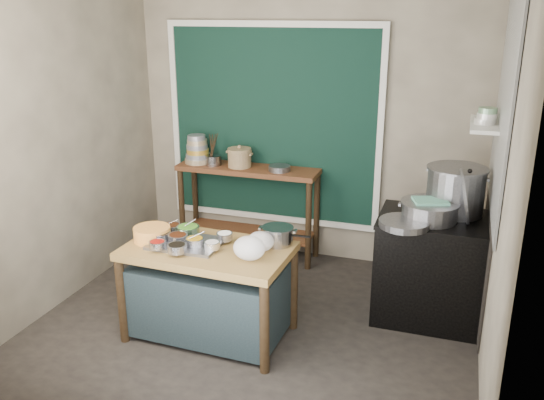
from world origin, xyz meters
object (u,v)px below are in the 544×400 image
(stock_pot, at_px, (455,190))
(condiment_tray, at_px, (186,243))
(prep_table, at_px, (209,292))
(utensil_cup, at_px, (213,160))
(saucepan, at_px, (278,235))
(back_counter, at_px, (249,211))
(yellow_basin, at_px, (152,234))
(ceramic_crock, at_px, (240,159))
(steamer, at_px, (429,211))
(stove_block, at_px, (433,270))

(stock_pot, bearing_deg, condiment_tray, -151.82)
(prep_table, bearing_deg, utensil_cup, 114.13)
(condiment_tray, bearing_deg, saucepan, 20.06)
(back_counter, bearing_deg, condiment_tray, -86.64)
(yellow_basin, relative_size, ceramic_crock, 1.13)
(stock_pot, height_order, steamer, stock_pot)
(yellow_basin, distance_m, ceramic_crock, 1.59)
(ceramic_crock, bearing_deg, stock_pot, -14.38)
(steamer, bearing_deg, saucepan, -153.12)
(stove_block, distance_m, steamer, 0.54)
(stove_block, relative_size, utensil_cup, 5.35)
(stove_block, relative_size, stock_pot, 1.82)
(prep_table, xyz_separation_m, stock_pot, (1.74, 1.02, 0.70))
(prep_table, height_order, yellow_basin, yellow_basin)
(prep_table, relative_size, yellow_basin, 4.36)
(prep_table, relative_size, stock_pot, 2.53)
(prep_table, distance_m, saucepan, 0.70)
(saucepan, height_order, ceramic_crock, ceramic_crock)
(stove_block, height_order, steamer, steamer)
(prep_table, distance_m, ceramic_crock, 1.73)
(back_counter, relative_size, utensil_cup, 8.62)
(saucepan, distance_m, utensil_cup, 1.72)
(yellow_basin, distance_m, saucepan, 0.98)
(saucepan, distance_m, ceramic_crock, 1.58)
(saucepan, xyz_separation_m, ceramic_crock, (-0.83, 1.32, 0.22))
(stove_block, distance_m, stock_pot, 0.68)
(stock_pot, distance_m, steamer, 0.32)
(utensil_cup, bearing_deg, stock_pot, -12.25)
(back_counter, distance_m, ceramic_crock, 0.57)
(back_counter, bearing_deg, yellow_basin, -97.04)
(condiment_tray, bearing_deg, prep_table, 1.28)
(yellow_basin, distance_m, stock_pot, 2.45)
(ceramic_crock, bearing_deg, saucepan, -57.79)
(back_counter, bearing_deg, stock_pot, -15.46)
(saucepan, relative_size, ceramic_crock, 1.00)
(steamer, bearing_deg, ceramic_crock, 157.94)
(stove_block, distance_m, yellow_basin, 2.30)
(condiment_tray, relative_size, ceramic_crock, 2.12)
(yellow_basin, relative_size, utensil_cup, 1.70)
(yellow_basin, xyz_separation_m, steamer, (2.03, 0.80, 0.15))
(yellow_basin, bearing_deg, stock_pot, 25.10)
(back_counter, height_order, yellow_basin, back_counter)
(prep_table, height_order, back_counter, back_counter)
(utensil_cup, relative_size, stock_pot, 0.34)
(condiment_tray, height_order, stock_pot, stock_pot)
(back_counter, xyz_separation_m, ceramic_crock, (-0.08, -0.02, 0.56))
(condiment_tray, relative_size, yellow_basin, 1.87)
(saucepan, xyz_separation_m, utensil_cup, (-1.11, 1.30, 0.18))
(back_counter, bearing_deg, stove_block, -21.02)
(stove_block, bearing_deg, ceramic_crock, 160.28)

